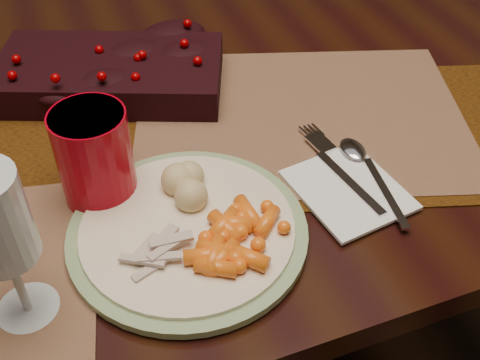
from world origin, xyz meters
name	(u,v)px	position (x,y,z in m)	size (l,w,h in m)	color
floor	(192,345)	(0.00, 0.00, 0.00)	(5.00, 5.00, 0.00)	black
dining_table	(182,244)	(0.00, 0.00, 0.38)	(1.80, 1.00, 0.75)	black
table_runner	(228,135)	(0.05, -0.15, 0.75)	(1.55, 0.32, 0.00)	#371E0C
centerpiece	(109,69)	(-0.08, 0.02, 0.79)	(0.34, 0.17, 0.07)	black
placemat_main	(300,117)	(0.16, -0.15, 0.75)	(0.48, 0.35, 0.00)	brown
dinner_plate	(188,231)	(-0.06, -0.31, 0.76)	(0.28, 0.28, 0.02)	#F8E7CA
baby_carrots	(241,238)	(-0.01, -0.36, 0.78)	(0.10, 0.09, 0.02)	orange
mashed_potatoes	(190,180)	(-0.04, -0.26, 0.79)	(0.08, 0.07, 0.04)	beige
turkey_shreds	(158,252)	(-0.10, -0.35, 0.78)	(0.08, 0.07, 0.02)	beige
napkin	(348,190)	(0.15, -0.31, 0.76)	(0.12, 0.14, 0.00)	white
fork	(342,172)	(0.16, -0.28, 0.76)	(0.03, 0.17, 0.00)	white
spoon	(375,178)	(0.19, -0.31, 0.76)	(0.03, 0.16, 0.00)	silver
red_cup	(95,157)	(-0.14, -0.21, 0.82)	(0.09, 0.09, 0.13)	#9B0110
wine_glass	(5,251)	(-0.25, -0.35, 0.85)	(0.07, 0.07, 0.19)	silver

